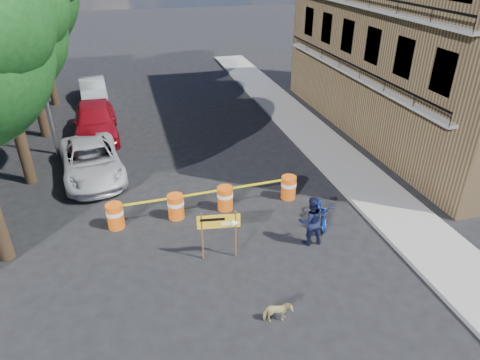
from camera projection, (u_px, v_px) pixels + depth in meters
ground at (236, 260)px, 13.15m from camera, size 120.00×120.00×0.00m
sidewalk_east at (333, 154)px, 19.62m from camera, size 2.40×40.00×0.15m
apartment_building at (441, 6)px, 19.78m from camera, size 8.00×16.00×12.00m
streetlamp at (38, 58)px, 17.68m from camera, size 1.25×0.18×8.00m
barrel_far_left at (115, 215)px, 14.46m from camera, size 0.58×0.58×0.90m
barrel_mid_left at (176, 206)px, 14.98m from camera, size 0.58×0.58×0.90m
barrel_mid_right at (225, 198)px, 15.48m from camera, size 0.58×0.58×0.90m
barrel_far_right at (289, 187)px, 16.16m from camera, size 0.58×0.58×0.90m
detour_sign at (224, 225)px, 12.71m from camera, size 1.28×0.34×1.66m
pedestrian at (311, 221)px, 13.53m from camera, size 0.85×0.67×1.68m
bicycle at (322, 201)px, 14.51m from camera, size 0.84×1.06×1.78m
dog at (278, 313)px, 10.87m from camera, size 0.76×0.40×0.62m
suv_white at (91, 161)px, 17.62m from camera, size 2.94×5.26×1.39m
sedan_red at (95, 121)px, 21.12m from camera, size 2.24×5.12×1.72m
sedan_silver at (93, 90)px, 26.17m from camera, size 1.82×4.33×1.39m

